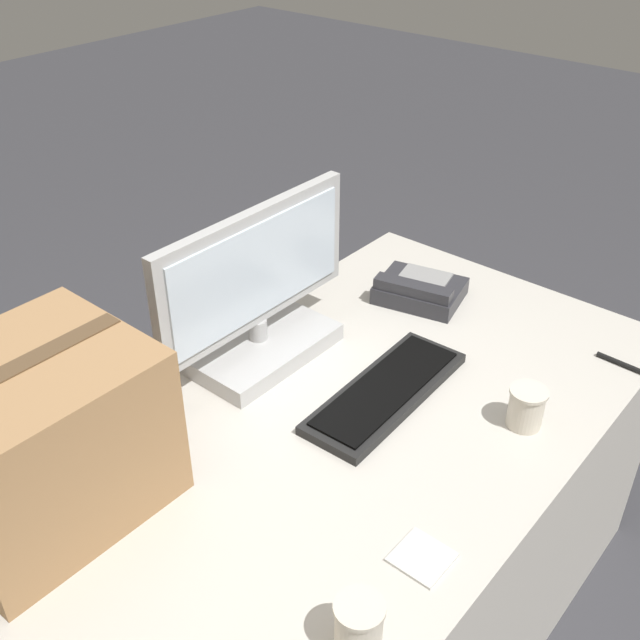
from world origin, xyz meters
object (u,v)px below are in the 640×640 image
keyboard (386,391)px  paper_cup_right (526,407)px  paper_cup_left (359,626)px  pen_marker (626,366)px  sticky_note_pad (422,557)px  monitor (257,302)px  cardboard_box (38,438)px  desk_phone (419,290)px

keyboard → paper_cup_right: bearing=-70.3°
paper_cup_left → paper_cup_right: bearing=4.2°
paper_cup_right → pen_marker: paper_cup_right is taller
paper_cup_left → pen_marker: paper_cup_left is taller
paper_cup_left → keyboard: bearing=31.9°
keyboard → sticky_note_pad: 0.45m
monitor → paper_cup_right: (0.18, -0.61, -0.10)m
monitor → cardboard_box: monitor is taller
keyboard → desk_phone: size_ratio=1.78×
cardboard_box → desk_phone: bearing=-6.4°
pen_marker → sticky_note_pad: size_ratio=1.53×
keyboard → sticky_note_pad: keyboard is taller
cardboard_box → monitor: bearing=3.7°
keyboard → cardboard_box: (-0.66, 0.29, 0.15)m
desk_phone → sticky_note_pad: desk_phone is taller
paper_cup_left → cardboard_box: (-0.13, 0.62, 0.11)m
keyboard → paper_cup_left: paper_cup_left is taller
sticky_note_pad → desk_phone: bearing=34.3°
monitor → desk_phone: size_ratio=2.26×
cardboard_box → sticky_note_pad: (0.34, -0.60, -0.16)m
monitor → keyboard: size_ratio=1.27×
paper_cup_left → sticky_note_pad: bearing=4.5°
keyboard → paper_cup_left: 0.62m
desk_phone → pen_marker: bearing=-97.4°
desk_phone → paper_cup_right: bearing=-135.2°
paper_cup_left → pen_marker: (0.98, -0.04, -0.04)m
desk_phone → sticky_note_pad: (-0.72, -0.49, -0.03)m
cardboard_box → sticky_note_pad: 0.71m
desk_phone → paper_cup_right: (-0.28, -0.46, 0.02)m
desk_phone → paper_cup_left: paper_cup_left is taller
paper_cup_left → monitor: bearing=55.0°
paper_cup_right → sticky_note_pad: paper_cup_right is taller
keyboard → desk_phone: bearing=21.9°
sticky_note_pad → paper_cup_left: bearing=-175.5°
keyboard → desk_phone: desk_phone is taller
paper_cup_left → pen_marker: 0.98m
cardboard_box → pen_marker: size_ratio=2.74×
paper_cup_right → cardboard_box: 0.97m
monitor → sticky_note_pad: bearing=-111.9°
cardboard_box → pen_marker: 1.30m
monitor → desk_phone: monitor is taller
monitor → sticky_note_pad: size_ratio=6.09×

